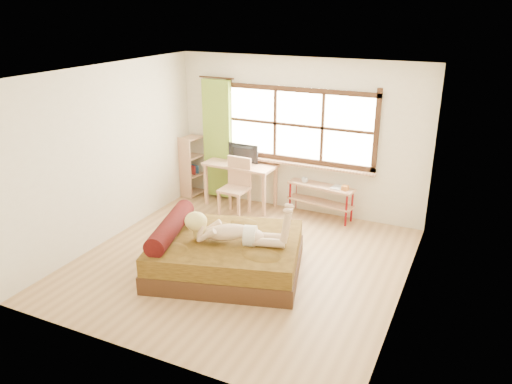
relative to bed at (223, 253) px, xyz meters
The scene contains 18 objects.
floor 0.43m from the bed, 70.08° to the left, with size 4.50×4.50×0.00m, color #9E754C.
ceiling 2.45m from the bed, 70.08° to the left, with size 4.50×4.50×0.00m, color white.
wall_back 2.79m from the bed, 87.43° to the left, with size 4.50×4.50×0.00m, color silver.
wall_front 2.21m from the bed, 86.58° to the right, with size 4.50×4.50×0.00m, color silver.
wall_left 2.41m from the bed, behind, with size 4.50×4.50×0.00m, color silver.
wall_right 2.62m from the bed, ahead, with size 4.50×4.50×0.00m, color silver.
window 2.83m from the bed, 87.40° to the left, with size 2.80×0.16×1.46m.
curtain 2.97m from the bed, 120.36° to the left, with size 0.55×0.10×2.20m, color olive.
bed is the anchor object (origin of this frame).
woman 0.57m from the bed, 10.41° to the right, with size 1.40×0.40×0.60m, color #D1AA87, non-canonical shape.
kitten 0.77m from the bed, behind, with size 0.30×0.12×0.24m, color black, non-canonical shape.
desk 2.47m from the bed, 111.04° to the left, with size 1.32×0.64×0.81m.
monitor 2.58m from the bed, 110.63° to the left, with size 0.59×0.08×0.34m, color black.
chair 2.08m from the bed, 111.93° to the left, with size 0.47×0.47×1.02m.
pipe_shelf 2.47m from the bed, 75.12° to the left, with size 1.21×0.47×0.67m.
cup 2.44m from the bed, 82.32° to the left, with size 0.11×0.11×0.09m, color gray.
book 2.55m from the bed, 71.01° to the left, with size 0.18×0.24×0.02m, color gray.
bookshelf 3.12m from the bed, 129.30° to the left, with size 0.35×0.54×1.17m.
Camera 1 is at (2.92, -5.70, 3.51)m, focal length 35.00 mm.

